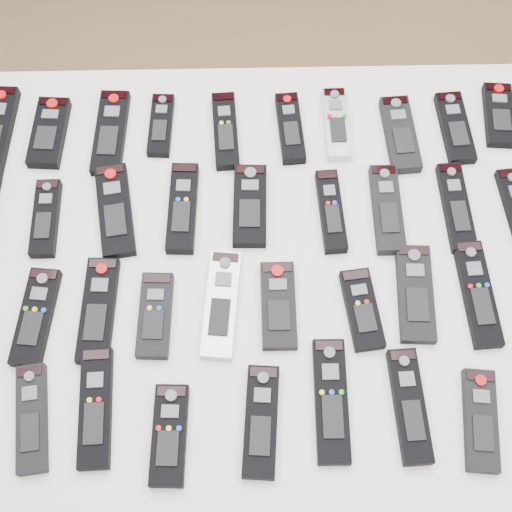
{
  "coord_description": "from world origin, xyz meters",
  "views": [
    {
      "loc": [
        -0.05,
        -0.63,
        1.95
      ],
      "look_at": [
        -0.04,
        -0.09,
        0.8
      ],
      "focal_mm": 50.0,
      "sensor_mm": 36.0,
      "label": 1
    }
  ],
  "objects_px": {
    "remote_7": "(400,134)",
    "remote_32": "(169,435)",
    "remote_1": "(49,133)",
    "remote_8": "(455,128)",
    "remote_17": "(456,207)",
    "remote_30": "(32,418)",
    "remote_2": "(111,133)",
    "remote_3": "(161,125)",
    "remote_34": "(331,401)",
    "remote_6": "(336,124)",
    "remote_20": "(36,317)",
    "remote_12": "(115,211)",
    "remote_14": "(250,206)",
    "remote_11": "(46,218)",
    "remote_16": "(387,209)",
    "remote_24": "(278,305)",
    "remote_36": "(480,420)",
    "remote_21": "(98,310)",
    "remote_23": "(221,304)",
    "remote_9": "(499,115)",
    "remote_22": "(155,315)",
    "remote_13": "(183,208)",
    "remote_25": "(362,309)",
    "table": "(256,274)",
    "remote_5": "(290,128)",
    "remote_33": "(261,421)",
    "remote_27": "(478,294)",
    "remote_4": "(225,131)",
    "remote_26": "(415,294)",
    "remote_31": "(96,408)",
    "remote_15": "(331,211)"
  },
  "relations": [
    {
      "from": "remote_7",
      "to": "remote_32",
      "type": "relative_size",
      "value": 1.04
    },
    {
      "from": "remote_1",
      "to": "remote_8",
      "type": "bearing_deg",
      "value": 3.57
    },
    {
      "from": "remote_17",
      "to": "remote_30",
      "type": "height_order",
      "value": "same"
    },
    {
      "from": "remote_2",
      "to": "remote_32",
      "type": "height_order",
      "value": "remote_32"
    },
    {
      "from": "remote_3",
      "to": "remote_34",
      "type": "xyz_separation_m",
      "value": [
        0.3,
        -0.55,
        0.0
      ]
    },
    {
      "from": "remote_7",
      "to": "remote_8",
      "type": "xyz_separation_m",
      "value": [
        0.11,
        0.01,
        -0.0
      ]
    },
    {
      "from": "remote_6",
      "to": "remote_20",
      "type": "relative_size",
      "value": 0.91
    },
    {
      "from": "remote_12",
      "to": "remote_14",
      "type": "relative_size",
      "value": 1.14
    },
    {
      "from": "remote_11",
      "to": "remote_16",
      "type": "bearing_deg",
      "value": 0.08
    },
    {
      "from": "remote_12",
      "to": "remote_30",
      "type": "bearing_deg",
      "value": -114.88
    },
    {
      "from": "remote_2",
      "to": "remote_24",
      "type": "height_order",
      "value": "same"
    },
    {
      "from": "remote_32",
      "to": "remote_36",
      "type": "height_order",
      "value": "remote_32"
    },
    {
      "from": "remote_21",
      "to": "remote_23",
      "type": "bearing_deg",
      "value": 4.13
    },
    {
      "from": "remote_9",
      "to": "remote_17",
      "type": "bearing_deg",
      "value": -114.18
    },
    {
      "from": "remote_2",
      "to": "remote_11",
      "type": "distance_m",
      "value": 0.22
    },
    {
      "from": "remote_12",
      "to": "remote_22",
      "type": "height_order",
      "value": "remote_22"
    },
    {
      "from": "remote_14",
      "to": "remote_6",
      "type": "bearing_deg",
      "value": 47.73
    },
    {
      "from": "remote_20",
      "to": "remote_34",
      "type": "xyz_separation_m",
      "value": [
        0.5,
        -0.16,
        -0.0
      ]
    },
    {
      "from": "remote_16",
      "to": "remote_24",
      "type": "xyz_separation_m",
      "value": [
        -0.21,
        -0.19,
        -0.0
      ]
    },
    {
      "from": "remote_13",
      "to": "remote_24",
      "type": "bearing_deg",
      "value": -46.48
    },
    {
      "from": "remote_17",
      "to": "remote_25",
      "type": "bearing_deg",
      "value": -136.15
    },
    {
      "from": "table",
      "to": "remote_30",
      "type": "bearing_deg",
      "value": -142.85
    },
    {
      "from": "remote_5",
      "to": "remote_14",
      "type": "xyz_separation_m",
      "value": [
        -0.08,
        -0.17,
        -0.0
      ]
    },
    {
      "from": "remote_17",
      "to": "remote_33",
      "type": "relative_size",
      "value": 1.0
    },
    {
      "from": "remote_8",
      "to": "remote_21",
      "type": "distance_m",
      "value": 0.77
    },
    {
      "from": "remote_2",
      "to": "remote_20",
      "type": "height_order",
      "value": "remote_20"
    },
    {
      "from": "remote_16",
      "to": "remote_7",
      "type": "bearing_deg",
      "value": 75.56
    },
    {
      "from": "remote_1",
      "to": "remote_24",
      "type": "height_order",
      "value": "remote_1"
    },
    {
      "from": "remote_6",
      "to": "remote_30",
      "type": "xyz_separation_m",
      "value": [
        -0.53,
        -0.57,
        -0.0
      ]
    },
    {
      "from": "remote_23",
      "to": "remote_27",
      "type": "bearing_deg",
      "value": 6.86
    },
    {
      "from": "remote_1",
      "to": "remote_4",
      "type": "height_order",
      "value": "remote_1"
    },
    {
      "from": "table",
      "to": "remote_11",
      "type": "bearing_deg",
      "value": 167.05
    },
    {
      "from": "remote_11",
      "to": "remote_27",
      "type": "distance_m",
      "value": 0.79
    },
    {
      "from": "remote_22",
      "to": "remote_36",
      "type": "relative_size",
      "value": 0.92
    },
    {
      "from": "remote_5",
      "to": "remote_17",
      "type": "relative_size",
      "value": 0.86
    },
    {
      "from": "remote_3",
      "to": "remote_20",
      "type": "height_order",
      "value": "remote_20"
    },
    {
      "from": "remote_5",
      "to": "remote_26",
      "type": "relative_size",
      "value": 0.86
    },
    {
      "from": "remote_26",
      "to": "remote_36",
      "type": "xyz_separation_m",
      "value": [
        0.08,
        -0.22,
        0.0
      ]
    },
    {
      "from": "remote_9",
      "to": "remote_34",
      "type": "relative_size",
      "value": 0.7
    },
    {
      "from": "remote_31",
      "to": "remote_36",
      "type": "xyz_separation_m",
      "value": [
        0.63,
        -0.03,
        0.0
      ]
    },
    {
      "from": "remote_3",
      "to": "remote_36",
      "type": "relative_size",
      "value": 0.85
    },
    {
      "from": "remote_4",
      "to": "remote_24",
      "type": "bearing_deg",
      "value": -79.17
    },
    {
      "from": "remote_15",
      "to": "remote_21",
      "type": "bearing_deg",
      "value": -159.24
    },
    {
      "from": "remote_6",
      "to": "remote_11",
      "type": "xyz_separation_m",
      "value": [
        -0.55,
        -0.2,
        -0.0
      ]
    },
    {
      "from": "remote_9",
      "to": "remote_8",
      "type": "bearing_deg",
      "value": -157.87
    },
    {
      "from": "remote_17",
      "to": "remote_22",
      "type": "bearing_deg",
      "value": -161.95
    },
    {
      "from": "remote_17",
      "to": "remote_34",
      "type": "relative_size",
      "value": 0.88
    },
    {
      "from": "remote_22",
      "to": "remote_25",
      "type": "bearing_deg",
      "value": 2.83
    },
    {
      "from": "remote_24",
      "to": "remote_25",
      "type": "distance_m",
      "value": 0.15
    },
    {
      "from": "remote_16",
      "to": "remote_17",
      "type": "bearing_deg",
      "value": 0.85
    }
  ]
}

